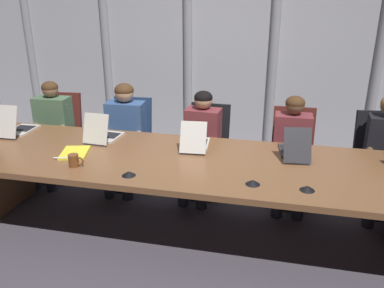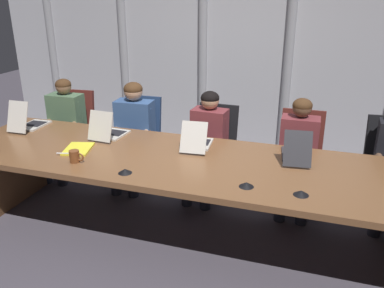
{
  "view_description": "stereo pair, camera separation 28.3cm",
  "coord_description": "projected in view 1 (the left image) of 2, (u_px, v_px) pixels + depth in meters",
  "views": [
    {
      "loc": [
        0.73,
        -3.0,
        2.07
      ],
      "look_at": [
        0.03,
        0.11,
        0.84
      ],
      "focal_mm": 37.19,
      "sensor_mm": 36.0,
      "label": 1
    },
    {
      "loc": [
        1.01,
        -2.92,
        2.07
      ],
      "look_at": [
        0.03,
        0.11,
        0.84
      ],
      "focal_mm": 37.19,
      "sensor_mm": 36.0,
      "label": 2
    }
  ],
  "objects": [
    {
      "name": "ground_plane",
      "position": [
        186.0,
        234.0,
        3.62
      ],
      "size": [
        14.2,
        14.2,
        0.0
      ],
      "primitive_type": "plane",
      "color": "#47424C"
    },
    {
      "name": "conference_table",
      "position": [
        186.0,
        174.0,
        3.41
      ],
      "size": [
        4.22,
        1.16,
        0.74
      ],
      "color": "brown",
      "rests_on": "ground_plane"
    },
    {
      "name": "curtain_backdrop",
      "position": [
        227.0,
        39.0,
        5.17
      ],
      "size": [
        7.1,
        0.17,
        2.97
      ],
      "color": "#B2B2B7",
      "rests_on": "ground_plane"
    },
    {
      "name": "laptop_left_end",
      "position": [
        17.0,
        127.0,
        3.95
      ],
      "size": [
        0.23,
        0.45,
        0.32
      ],
      "rotation": [
        0.0,
        0.0,
        1.6
      ],
      "color": "beige",
      "rests_on": "conference_table"
    },
    {
      "name": "laptop_left_mid",
      "position": [
        103.0,
        134.0,
        3.78
      ],
      "size": [
        0.27,
        0.41,
        0.29
      ],
      "rotation": [
        0.0,
        0.0,
        1.5
      ],
      "color": "beige",
      "rests_on": "conference_table"
    },
    {
      "name": "laptop_center",
      "position": [
        195.0,
        141.0,
        3.6
      ],
      "size": [
        0.26,
        0.44,
        0.27
      ],
      "rotation": [
        0.0,
        0.0,
        1.66
      ],
      "color": "beige",
      "rests_on": "conference_table"
    },
    {
      "name": "laptop_right_mid",
      "position": [
        294.0,
        149.0,
        3.42
      ],
      "size": [
        0.27,
        0.47,
        0.28
      ],
      "rotation": [
        0.0,
        0.0,
        1.69
      ],
      "color": "#2D2D33",
      "rests_on": "conference_table"
    },
    {
      "name": "office_chair_left_end",
      "position": [
        61.0,
        145.0,
        4.72
      ],
      "size": [
        0.6,
        0.6,
        0.95
      ],
      "rotation": [
        0.0,
        0.0,
        -1.48
      ],
      "color": "#511E19",
      "rests_on": "ground_plane"
    },
    {
      "name": "office_chair_left_mid",
      "position": [
        130.0,
        151.0,
        4.54
      ],
      "size": [
        0.6,
        0.6,
        0.95
      ],
      "rotation": [
        0.0,
        0.0,
        -1.53
      ],
      "color": "navy",
      "rests_on": "ground_plane"
    },
    {
      "name": "office_chair_center",
      "position": [
        206.0,
        159.0,
        4.36
      ],
      "size": [
        0.6,
        0.6,
        0.93
      ],
      "rotation": [
        0.0,
        0.0,
        -1.62
      ],
      "color": "black",
      "rests_on": "ground_plane"
    },
    {
      "name": "office_chair_right_mid",
      "position": [
        291.0,
        166.0,
        4.17
      ],
      "size": [
        0.6,
        0.6,
        0.94
      ],
      "rotation": [
        0.0,
        0.0,
        -1.55
      ],
      "color": "#511E19",
      "rests_on": "ground_plane"
    },
    {
      "name": "office_chair_right_end",
      "position": [
        376.0,
        173.0,
        4.0
      ],
      "size": [
        0.6,
        0.6,
        0.95
      ],
      "rotation": [
        0.0,
        0.0,
        -1.45
      ],
      "color": "black",
      "rests_on": "ground_plane"
    },
    {
      "name": "person_left_end",
      "position": [
        50.0,
        127.0,
        4.47
      ],
      "size": [
        0.41,
        0.55,
        1.14
      ],
      "rotation": [
        0.0,
        0.0,
        -1.54
      ],
      "color": "#4C6B4C",
      "rests_on": "ground_plane"
    },
    {
      "name": "person_left_mid",
      "position": [
        124.0,
        130.0,
        4.29
      ],
      "size": [
        0.44,
        0.56,
        1.16
      ],
      "rotation": [
        0.0,
        0.0,
        -1.51
      ],
      "color": "#335184",
      "rests_on": "ground_plane"
    },
    {
      "name": "person_center",
      "position": [
        201.0,
        139.0,
        4.11
      ],
      "size": [
        0.4,
        0.56,
        1.12
      ],
      "rotation": [
        0.0,
        0.0,
        -1.65
      ],
      "color": "brown",
      "rests_on": "ground_plane"
    },
    {
      "name": "person_right_mid",
      "position": [
        292.0,
        146.0,
        3.93
      ],
      "size": [
        0.37,
        0.55,
        1.12
      ],
      "rotation": [
        0.0,
        0.0,
        -1.56
      ],
      "color": "brown",
      "rests_on": "ground_plane"
    },
    {
      "name": "coffee_mug_near",
      "position": [
        74.0,
        160.0,
        3.2
      ],
      "size": [
        0.13,
        0.08,
        0.1
      ],
      "color": "brown",
      "rests_on": "conference_table"
    },
    {
      "name": "conference_mic_left_side",
      "position": [
        307.0,
        188.0,
        2.83
      ],
      "size": [
        0.11,
        0.11,
        0.03
      ],
      "primitive_type": "cone",
      "color": "black",
      "rests_on": "conference_table"
    },
    {
      "name": "conference_mic_middle",
      "position": [
        253.0,
        182.0,
        2.91
      ],
      "size": [
        0.11,
        0.11,
        0.03
      ],
      "primitive_type": "cone",
      "color": "black",
      "rests_on": "conference_table"
    },
    {
      "name": "conference_mic_right_side",
      "position": [
        129.0,
        173.0,
        3.05
      ],
      "size": [
        0.11,
        0.11,
        0.03
      ],
      "primitive_type": "cone",
      "color": "black",
      "rests_on": "conference_table"
    },
    {
      "name": "spiral_notepad",
      "position": [
        74.0,
        153.0,
        3.47
      ],
      "size": [
        0.29,
        0.35,
        0.03
      ],
      "rotation": [
        0.0,
        0.0,
        0.26
      ],
      "color": "yellow",
      "rests_on": "conference_table"
    }
  ]
}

